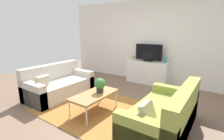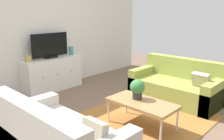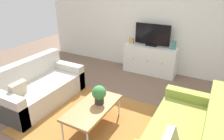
# 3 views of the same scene
# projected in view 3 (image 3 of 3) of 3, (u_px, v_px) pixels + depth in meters

# --- Properties ---
(ground_plane) EXTENTS (10.00, 10.00, 0.00)m
(ground_plane) POSITION_uv_depth(u_px,v_px,m) (103.00, 118.00, 3.59)
(ground_plane) COLOR brown
(wall_back) EXTENTS (6.40, 0.12, 2.70)m
(wall_back) POSITION_uv_depth(u_px,v_px,m) (154.00, 19.00, 5.09)
(wall_back) COLOR silver
(wall_back) RESTS_ON ground_plane
(area_rug) EXTENTS (2.50, 1.90, 0.01)m
(area_rug) POSITION_uv_depth(u_px,v_px,m) (98.00, 123.00, 3.47)
(area_rug) COLOR #9E662D
(area_rug) RESTS_ON ground_plane
(couch_left_side) EXTENTS (0.88, 1.71, 0.81)m
(couch_left_side) POSITION_uv_depth(u_px,v_px,m) (38.00, 88.00, 4.03)
(couch_left_side) COLOR beige
(couch_left_side) RESTS_ON ground_plane
(couch_right_side) EXTENTS (0.88, 1.71, 0.81)m
(couch_right_side) POSITION_uv_depth(u_px,v_px,m) (188.00, 137.00, 2.77)
(couch_right_side) COLOR olive
(couch_right_side) RESTS_ON ground_plane
(coffee_table) EXTENTS (0.53, 1.05, 0.42)m
(coffee_table) POSITION_uv_depth(u_px,v_px,m) (93.00, 108.00, 3.21)
(coffee_table) COLOR #A37547
(coffee_table) RESTS_ON ground_plane
(potted_plant) EXTENTS (0.23, 0.23, 0.31)m
(potted_plant) POSITION_uv_depth(u_px,v_px,m) (99.00, 94.00, 3.21)
(potted_plant) COLOR #2D2D2D
(potted_plant) RESTS_ON coffee_table
(tv_console) EXTENTS (1.33, 0.47, 0.73)m
(tv_console) POSITION_uv_depth(u_px,v_px,m) (150.00, 59.00, 5.23)
(tv_console) COLOR white
(tv_console) RESTS_ON ground_plane
(flat_screen_tv) EXTENTS (0.88, 0.16, 0.55)m
(flat_screen_tv) POSITION_uv_depth(u_px,v_px,m) (152.00, 35.00, 4.99)
(flat_screen_tv) COLOR black
(flat_screen_tv) RESTS_ON tv_console
(glass_vase) EXTENTS (0.11, 0.11, 0.20)m
(glass_vase) POSITION_uv_depth(u_px,v_px,m) (174.00, 45.00, 4.80)
(glass_vase) COLOR teal
(glass_vase) RESTS_ON tv_console
(mantel_clock) EXTENTS (0.11, 0.07, 0.13)m
(mantel_clock) POSITION_uv_depth(u_px,v_px,m) (131.00, 41.00, 5.30)
(mantel_clock) COLOR tan
(mantel_clock) RESTS_ON tv_console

